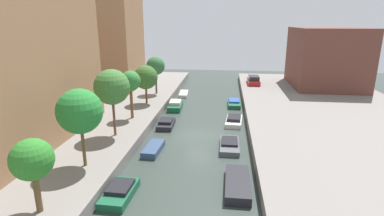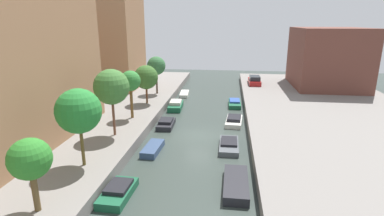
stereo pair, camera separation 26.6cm
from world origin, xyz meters
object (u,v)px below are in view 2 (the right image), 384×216
at_px(moored_boat_right_1, 236,184).
at_px(moored_boat_right_3, 234,121).
at_px(apartment_tower_far, 104,21).
at_px(street_tree_5, 156,66).
at_px(street_tree_2, 111,87).
at_px(street_tree_1, 79,111).
at_px(street_tree_4, 146,77).
at_px(low_block_right, 327,58).
at_px(street_tree_0, 30,160).
at_px(parked_car, 254,81).
at_px(moored_boat_left_5, 184,94).
at_px(moored_boat_right_4, 235,103).
at_px(moored_boat_right_2, 229,145).
at_px(street_tree_3, 130,81).
at_px(moored_boat_left_1, 118,192).
at_px(moored_boat_left_4, 176,105).
at_px(moored_boat_left_2, 153,149).
at_px(moored_boat_left_3, 166,123).

height_order(moored_boat_right_1, moored_boat_right_3, moored_boat_right_3).
height_order(apartment_tower_far, street_tree_5, apartment_tower_far).
xyz_separation_m(street_tree_2, moored_boat_right_1, (10.92, -6.25, -5.14)).
distance_m(street_tree_1, street_tree_4, 17.19).
relative_size(low_block_right, street_tree_0, 2.92).
distance_m(parked_car, moored_boat_left_5, 12.17).
height_order(moored_boat_left_5, moored_boat_right_4, moored_boat_right_4).
xyz_separation_m(street_tree_5, moored_boat_right_3, (10.92, -9.16, -4.59)).
distance_m(street_tree_4, moored_boat_right_2, 15.36).
distance_m(street_tree_0, moored_boat_right_4, 28.89).
bearing_deg(street_tree_4, street_tree_2, -90.00).
height_order(street_tree_1, moored_boat_right_4, street_tree_1).
bearing_deg(street_tree_3, moored_boat_left_1, -76.16).
height_order(street_tree_4, moored_boat_left_4, street_tree_4).
bearing_deg(moored_boat_left_4, moored_boat_left_1, -90.36).
relative_size(street_tree_5, moored_boat_left_5, 1.36).
bearing_deg(street_tree_3, street_tree_1, -90.00).
xyz_separation_m(street_tree_0, moored_boat_right_1, (10.92, 5.32, -3.73)).
distance_m(apartment_tower_far, moored_boat_right_4, 23.07).
height_order(street_tree_5, moored_boat_right_4, street_tree_5).
relative_size(moored_boat_left_1, moored_boat_left_2, 1.03).
xyz_separation_m(apartment_tower_far, moored_boat_left_4, (12.12, -7.62, -10.59)).
xyz_separation_m(moored_boat_right_1, moored_boat_right_4, (0.14, 21.11, 0.02)).
distance_m(street_tree_2, moored_boat_left_3, 8.33).
bearing_deg(moored_boat_right_1, apartment_tower_far, 126.67).
xyz_separation_m(moored_boat_left_1, moored_boat_left_5, (0.18, 28.04, -0.11)).
xyz_separation_m(street_tree_3, moored_boat_left_5, (3.47, 14.68, -4.71)).
distance_m(low_block_right, moored_boat_left_1, 39.97).
bearing_deg(moored_boat_left_2, street_tree_4, 107.28).
relative_size(low_block_right, moored_boat_right_2, 3.08).
relative_size(street_tree_0, street_tree_4, 0.88).
height_order(apartment_tower_far, moored_boat_left_5, apartment_tower_far).
height_order(moored_boat_left_5, moored_boat_right_2, moored_boat_right_2).
xyz_separation_m(parked_car, moored_boat_left_2, (-10.59, -26.08, -1.29)).
bearing_deg(street_tree_2, moored_boat_right_3, 34.09).
distance_m(street_tree_1, moored_boat_right_1, 11.91).
bearing_deg(moored_boat_right_4, moored_boat_left_2, -114.59).
xyz_separation_m(moored_boat_left_4, moored_boat_right_3, (7.49, -5.09, -0.09)).
bearing_deg(moored_boat_left_1, street_tree_0, -134.68).
height_order(low_block_right, moored_boat_left_4, low_block_right).
xyz_separation_m(low_block_right, street_tree_5, (-25.30, -8.18, -0.58)).
xyz_separation_m(street_tree_1, moored_boat_left_2, (3.78, 5.02, -4.78)).
bearing_deg(moored_boat_left_5, moored_boat_left_1, -90.36).
xyz_separation_m(apartment_tower_far, moored_boat_left_1, (11.99, -28.33, -10.68)).
bearing_deg(apartment_tower_far, moored_boat_left_2, -59.45).
height_order(street_tree_4, moored_boat_left_3, street_tree_4).
distance_m(parked_car, moored_boat_right_4, 10.77).
distance_m(moored_boat_left_1, moored_boat_right_4, 24.37).
height_order(low_block_right, moored_boat_left_5, low_block_right).
height_order(street_tree_2, moored_boat_right_4, street_tree_2).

